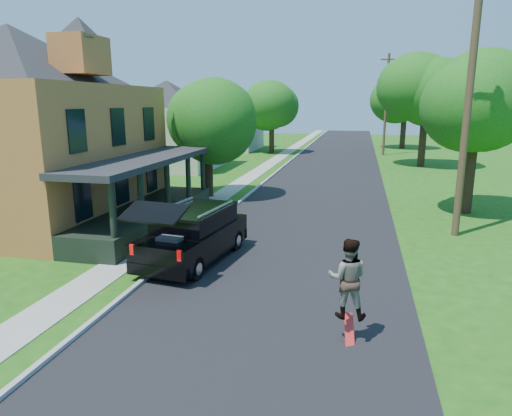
% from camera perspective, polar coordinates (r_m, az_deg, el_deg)
% --- Properties ---
extents(ground, '(140.00, 140.00, 0.00)m').
position_cam_1_polar(ground, '(13.58, 1.99, -10.57)').
color(ground, '#1A4F0F').
rests_on(ground, ground).
extents(street, '(8.00, 120.00, 0.02)m').
position_cam_1_polar(street, '(32.76, 8.61, 3.36)').
color(street, black).
rests_on(street, ground).
extents(curb, '(0.15, 120.00, 0.12)m').
position_cam_1_polar(curb, '(33.29, 1.63, 3.66)').
color(curb, '#999994').
rests_on(curb, ground).
extents(sidewalk, '(1.30, 120.00, 0.03)m').
position_cam_1_polar(sidewalk, '(33.62, -0.97, 3.76)').
color(sidewalk, gray).
rests_on(sidewalk, ground).
extents(front_walk, '(6.50, 1.20, 0.03)m').
position_cam_1_polar(front_walk, '(22.38, -19.51, -1.77)').
color(front_walk, gray).
rests_on(front_walk, ground).
extents(main_house, '(15.56, 15.56, 10.10)m').
position_cam_1_polar(main_house, '(23.67, -27.34, 10.39)').
color(main_house, '#B56235').
rests_on(main_house, ground).
extents(neighbor_house_mid, '(12.78, 12.78, 8.30)m').
position_cam_1_polar(neighbor_house_mid, '(39.54, -10.97, 11.03)').
color(neighbor_house_mid, beige).
rests_on(neighbor_house_mid, ground).
extents(neighbor_house_far, '(12.78, 12.78, 8.30)m').
position_cam_1_polar(neighbor_house_far, '(54.57, -4.12, 11.73)').
color(neighbor_house_far, beige).
rests_on(neighbor_house_far, ground).
extents(black_suv, '(2.68, 5.56, 2.49)m').
position_cam_1_polar(black_suv, '(16.04, -7.82, -3.30)').
color(black_suv, black).
rests_on(black_suv, ground).
extents(skateboarder, '(0.91, 0.71, 1.88)m').
position_cam_1_polar(skateboarder, '(10.68, 11.40, -8.60)').
color(skateboarder, black).
rests_on(skateboarder, ground).
extents(skateboard, '(0.29, 0.68, 0.65)m').
position_cam_1_polar(skateboard, '(11.21, 11.57, -14.83)').
color(skateboard, red).
rests_on(skateboard, ground).
extents(tree_left_mid, '(5.37, 5.04, 7.61)m').
position_cam_1_polar(tree_left_mid, '(26.72, -6.26, 12.30)').
color(tree_left_mid, black).
rests_on(tree_left_mid, ground).
extents(tree_left_far, '(7.12, 6.89, 8.88)m').
position_cam_1_polar(tree_left_far, '(50.42, 1.95, 13.54)').
color(tree_left_far, black).
rests_on(tree_left_far, ground).
extents(tree_right_near, '(6.10, 6.39, 8.51)m').
position_cam_1_polar(tree_right_near, '(24.84, 25.76, 12.66)').
color(tree_right_near, black).
rests_on(tree_right_near, ground).
extents(tree_right_mid, '(6.96, 6.92, 10.23)m').
position_cam_1_polar(tree_right_mid, '(42.21, 20.52, 13.88)').
color(tree_right_mid, black).
rests_on(tree_right_mid, ground).
extents(tree_right_far, '(7.99, 7.71, 9.84)m').
position_cam_1_polar(tree_right_far, '(58.07, 18.16, 13.45)').
color(tree_right_far, black).
rests_on(tree_right_far, ground).
extents(utility_pole_near, '(1.82, 0.30, 10.99)m').
position_cam_1_polar(utility_pole_near, '(20.20, 25.07, 12.50)').
color(utility_pole_near, '#483121').
rests_on(utility_pole_near, ground).
extents(utility_pole_far, '(1.60, 0.46, 10.28)m').
position_cam_1_polar(utility_pole_far, '(50.04, 15.95, 12.41)').
color(utility_pole_far, '#483121').
rests_on(utility_pole_far, ground).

